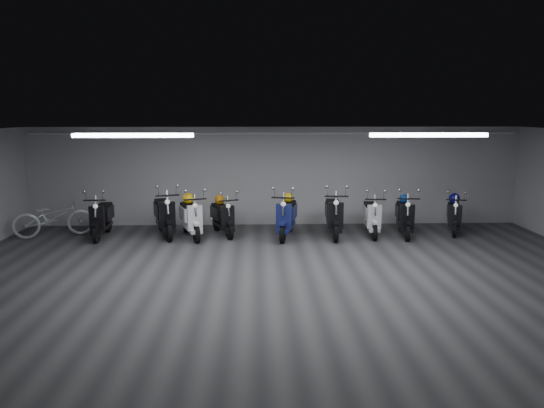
{
  "coord_description": "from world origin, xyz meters",
  "views": [
    {
      "loc": [
        -0.54,
        -9.34,
        3.19
      ],
      "look_at": [
        -0.16,
        2.5,
        1.05
      ],
      "focal_mm": 33.45,
      "sensor_mm": 36.0,
      "label": 1
    }
  ],
  "objects_px": {
    "scooter_4": "(287,211)",
    "helmet_1": "(288,198)",
    "scooter_6": "(372,211)",
    "helmet_4": "(188,198)",
    "scooter_5": "(334,209)",
    "bicycle": "(53,213)",
    "scooter_8": "(454,211)",
    "scooter_3": "(223,212)",
    "scooter_7": "(405,211)",
    "helmet_0": "(220,200)",
    "scooter_1": "(164,209)",
    "helmet_2": "(454,198)",
    "scooter_2": "(191,212)",
    "helmet_3": "(404,198)",
    "scooter_0": "(101,212)"
  },
  "relations": [
    {
      "from": "scooter_1",
      "to": "scooter_8",
      "type": "distance_m",
      "value": 7.68
    },
    {
      "from": "helmet_0",
      "to": "helmet_4",
      "type": "xyz_separation_m",
      "value": [
        -0.8,
        -0.23,
        0.08
      ]
    },
    {
      "from": "helmet_0",
      "to": "helmet_2",
      "type": "relative_size",
      "value": 0.93
    },
    {
      "from": "scooter_8",
      "to": "scooter_6",
      "type": "bearing_deg",
      "value": -157.62
    },
    {
      "from": "helmet_2",
      "to": "helmet_1",
      "type": "bearing_deg",
      "value": -176.47
    },
    {
      "from": "scooter_0",
      "to": "scooter_6",
      "type": "xyz_separation_m",
      "value": [
        7.02,
        0.02,
        -0.01
      ]
    },
    {
      "from": "scooter_1",
      "to": "helmet_2",
      "type": "bearing_deg",
      "value": -16.35
    },
    {
      "from": "scooter_1",
      "to": "scooter_7",
      "type": "bearing_deg",
      "value": -20.15
    },
    {
      "from": "scooter_3",
      "to": "bicycle",
      "type": "height_order",
      "value": "bicycle"
    },
    {
      "from": "scooter_3",
      "to": "helmet_0",
      "type": "height_order",
      "value": "scooter_3"
    },
    {
      "from": "scooter_7",
      "to": "helmet_4",
      "type": "xyz_separation_m",
      "value": [
        -5.65,
        0.22,
        0.32
      ]
    },
    {
      "from": "scooter_0",
      "to": "helmet_0",
      "type": "distance_m",
      "value": 3.05
    },
    {
      "from": "scooter_1",
      "to": "scooter_6",
      "type": "height_order",
      "value": "scooter_1"
    },
    {
      "from": "helmet_4",
      "to": "helmet_1",
      "type": "bearing_deg",
      "value": -0.58
    },
    {
      "from": "helmet_1",
      "to": "helmet_4",
      "type": "relative_size",
      "value": 0.86
    },
    {
      "from": "scooter_3",
      "to": "helmet_4",
      "type": "height_order",
      "value": "scooter_3"
    },
    {
      "from": "scooter_3",
      "to": "scooter_5",
      "type": "xyz_separation_m",
      "value": [
        2.9,
        -0.22,
        0.09
      ]
    },
    {
      "from": "scooter_4",
      "to": "helmet_1",
      "type": "bearing_deg",
      "value": 90.0
    },
    {
      "from": "scooter_3",
      "to": "bicycle",
      "type": "xyz_separation_m",
      "value": [
        -4.39,
        -0.02,
        0.0
      ]
    },
    {
      "from": "scooter_4",
      "to": "scooter_6",
      "type": "xyz_separation_m",
      "value": [
        2.25,
        0.15,
        -0.05
      ]
    },
    {
      "from": "scooter_4",
      "to": "helmet_1",
      "type": "relative_size",
      "value": 7.55
    },
    {
      "from": "scooter_0",
      "to": "scooter_1",
      "type": "height_order",
      "value": "scooter_1"
    },
    {
      "from": "scooter_5",
      "to": "bicycle",
      "type": "height_order",
      "value": "scooter_5"
    },
    {
      "from": "scooter_1",
      "to": "bicycle",
      "type": "height_order",
      "value": "scooter_1"
    },
    {
      "from": "scooter_1",
      "to": "scooter_2",
      "type": "height_order",
      "value": "scooter_1"
    },
    {
      "from": "scooter_8",
      "to": "helmet_0",
      "type": "xyz_separation_m",
      "value": [
        -6.26,
        0.19,
        0.3
      ]
    },
    {
      "from": "bicycle",
      "to": "scooter_8",
      "type": "bearing_deg",
      "value": -109.9
    },
    {
      "from": "scooter_3",
      "to": "bicycle",
      "type": "bearing_deg",
      "value": 158.97
    },
    {
      "from": "scooter_5",
      "to": "helmet_3",
      "type": "bearing_deg",
      "value": 10.68
    },
    {
      "from": "helmet_3",
      "to": "helmet_4",
      "type": "relative_size",
      "value": 0.82
    },
    {
      "from": "helmet_2",
      "to": "helmet_4",
      "type": "relative_size",
      "value": 0.99
    },
    {
      "from": "scooter_5",
      "to": "helmet_4",
      "type": "bearing_deg",
      "value": -179.54
    },
    {
      "from": "scooter_0",
      "to": "scooter_8",
      "type": "height_order",
      "value": "scooter_0"
    },
    {
      "from": "helmet_3",
      "to": "scooter_7",
      "type": "bearing_deg",
      "value": -99.21
    },
    {
      "from": "helmet_4",
      "to": "scooter_3",
      "type": "bearing_deg",
      "value": 0.61
    },
    {
      "from": "scooter_3",
      "to": "scooter_7",
      "type": "height_order",
      "value": "scooter_7"
    },
    {
      "from": "helmet_0",
      "to": "helmet_4",
      "type": "distance_m",
      "value": 0.84
    },
    {
      "from": "scooter_6",
      "to": "scooter_7",
      "type": "height_order",
      "value": "scooter_7"
    },
    {
      "from": "scooter_6",
      "to": "helmet_4",
      "type": "bearing_deg",
      "value": -176.63
    },
    {
      "from": "scooter_7",
      "to": "scooter_8",
      "type": "relative_size",
      "value": 1.09
    },
    {
      "from": "scooter_8",
      "to": "helmet_0",
      "type": "bearing_deg",
      "value": -163.55
    },
    {
      "from": "scooter_5",
      "to": "scooter_1",
      "type": "bearing_deg",
      "value": -178.46
    },
    {
      "from": "scooter_8",
      "to": "scooter_2",
      "type": "bearing_deg",
      "value": -159.53
    },
    {
      "from": "scooter_0",
      "to": "helmet_1",
      "type": "height_order",
      "value": "scooter_0"
    },
    {
      "from": "scooter_2",
      "to": "scooter_6",
      "type": "height_order",
      "value": "scooter_2"
    },
    {
      "from": "scooter_8",
      "to": "helmet_1",
      "type": "relative_size",
      "value": 6.57
    },
    {
      "from": "scooter_4",
      "to": "helmet_0",
      "type": "xyz_separation_m",
      "value": [
        -1.75,
        0.51,
        0.21
      ]
    },
    {
      "from": "scooter_3",
      "to": "helmet_1",
      "type": "bearing_deg",
      "value": -22.45
    },
    {
      "from": "helmet_3",
      "to": "scooter_1",
      "type": "bearing_deg",
      "value": -179.32
    },
    {
      "from": "scooter_8",
      "to": "helmet_0",
      "type": "relative_size",
      "value": 6.17
    }
  ]
}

